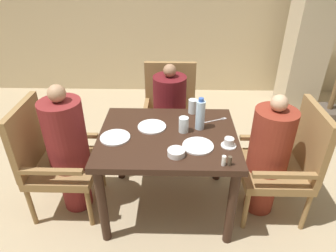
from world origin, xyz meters
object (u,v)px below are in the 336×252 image
(diner_in_left_chair, at_px, (68,149))
(diner_in_far_chair, at_px, (170,114))
(chair_right_side, at_px, (286,160))
(chair_left_side, at_px, (51,157))
(glass_tall_mid, at_px, (184,125))
(plate_main_right, at_px, (115,137))
(plate_dessert_center, at_px, (152,127))
(bowl_small, at_px, (176,153))
(glass_tall_near, at_px, (193,106))
(diner_in_right_chair, at_px, (268,155))
(water_bottle, at_px, (200,115))
(teacup_with_saucer, at_px, (229,143))
(plate_main_left, at_px, (198,146))
(chair_far_side, at_px, (170,110))

(diner_in_left_chair, bearing_deg, diner_in_far_chair, 41.04)
(chair_right_side, bearing_deg, chair_left_side, 180.00)
(diner_in_far_chair, distance_m, glass_tall_mid, 0.71)
(plate_main_right, distance_m, plate_dessert_center, 0.31)
(plate_dessert_center, height_order, bowl_small, bowl_small)
(chair_left_side, xyz_separation_m, glass_tall_mid, (1.07, 0.05, 0.29))
(plate_dessert_center, height_order, glass_tall_near, glass_tall_near)
(glass_tall_near, bearing_deg, plate_dessert_center, -142.67)
(diner_in_right_chair, bearing_deg, plate_main_right, -177.12)
(diner_in_far_chair, xyz_separation_m, chair_right_side, (0.95, -0.69, -0.03))
(diner_in_left_chair, height_order, plate_main_right, diner_in_left_chair)
(diner_in_left_chair, xyz_separation_m, water_bottle, (1.04, 0.10, 0.28))
(diner_in_right_chair, height_order, teacup_with_saucer, diner_in_right_chair)
(plate_main_right, xyz_separation_m, plate_dessert_center, (0.27, 0.16, 0.00))
(diner_in_right_chair, bearing_deg, teacup_with_saucer, -157.94)
(plate_main_right, bearing_deg, diner_in_far_chair, 62.31)
(teacup_with_saucer, bearing_deg, glass_tall_mid, 149.41)
(teacup_with_saucer, bearing_deg, diner_in_left_chair, 173.40)
(diner_in_left_chair, distance_m, plate_main_left, 1.04)
(diner_in_right_chair, distance_m, plate_main_left, 0.63)
(chair_right_side, distance_m, bowl_small, 0.96)
(diner_in_right_chair, bearing_deg, plate_dessert_center, 173.59)
(chair_far_side, distance_m, bowl_small, 1.14)
(chair_right_side, relative_size, glass_tall_near, 7.95)
(diner_in_right_chair, distance_m, plate_main_right, 1.21)
(chair_left_side, relative_size, plate_main_left, 4.30)
(chair_far_side, xyz_separation_m, diner_in_right_chair, (0.80, -0.84, 0.04))
(chair_right_side, bearing_deg, plate_dessert_center, 174.49)
(chair_right_side, distance_m, diner_in_right_chair, 0.16)
(glass_tall_mid, bearing_deg, chair_right_side, -3.25)
(diner_in_left_chair, xyz_separation_m, plate_dessert_center, (0.67, 0.10, 0.16))
(diner_in_left_chair, bearing_deg, chair_far_side, 46.70)
(bowl_small, relative_size, glass_tall_mid, 1.00)
(chair_left_side, xyz_separation_m, chair_right_side, (1.90, 0.00, 0.00))
(chair_left_side, height_order, diner_in_left_chair, diner_in_left_chair)
(diner_in_right_chair, relative_size, glass_tall_mid, 8.84)
(chair_right_side, bearing_deg, diner_in_left_chair, 180.00)
(diner_in_left_chair, distance_m, water_bottle, 1.08)
(water_bottle, bearing_deg, bowl_small, -116.90)
(chair_right_side, relative_size, plate_main_right, 4.30)
(diner_in_left_chair, bearing_deg, plate_dessert_center, 8.87)
(diner_in_left_chair, xyz_separation_m, bowl_small, (0.86, -0.26, 0.18))
(diner_in_right_chair, distance_m, glass_tall_mid, 0.72)
(chair_far_side, xyz_separation_m, glass_tall_near, (0.20, -0.49, 0.29))
(plate_main_left, distance_m, glass_tall_mid, 0.23)
(diner_in_far_chair, relative_size, bowl_small, 8.62)
(plate_main_left, relative_size, water_bottle, 0.86)
(diner_in_far_chair, xyz_separation_m, glass_tall_mid, (0.12, -0.65, 0.26))
(chair_far_side, height_order, chair_right_side, same)
(teacup_with_saucer, height_order, bowl_small, teacup_with_saucer)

